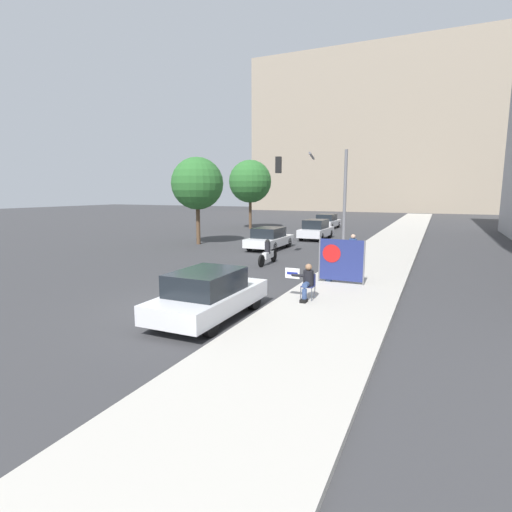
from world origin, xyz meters
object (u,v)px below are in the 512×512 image
at_px(car_on_road_nearest, 269,238).
at_px(street_tree_midblock, 250,182).
at_px(pedestrian_behind, 353,252).
at_px(protest_banner, 341,260).
at_px(traffic_light_pole, 319,185).
at_px(motorcycle_on_road, 268,254).
at_px(parked_car_curbside, 208,294).
at_px(seated_protester, 307,281).
at_px(street_tree_near_curb, 197,184).
at_px(jogger_on_sidewalk, 329,261).
at_px(car_on_road_midblock, 316,230).
at_px(car_on_road_distant, 327,221).

distance_m(car_on_road_nearest, street_tree_midblock, 15.02).
xyz_separation_m(pedestrian_behind, protest_banner, (0.12, -2.92, 0.08)).
height_order(traffic_light_pole, street_tree_midblock, street_tree_midblock).
bearing_deg(protest_banner, motorcycle_on_road, 143.78).
bearing_deg(parked_car_curbside, seated_protester, 51.71).
bearing_deg(street_tree_midblock, car_on_road_nearest, -59.71).
relative_size(pedestrian_behind, motorcycle_on_road, 0.73).
xyz_separation_m(traffic_light_pole, car_on_road_nearest, (-4.07, 3.10, -3.28)).
height_order(motorcycle_on_road, street_tree_near_curb, street_tree_near_curb).
xyz_separation_m(pedestrian_behind, car_on_road_nearest, (-6.36, 5.39, -0.26)).
xyz_separation_m(jogger_on_sidewalk, protest_banner, (0.50, -0.19, 0.09)).
xyz_separation_m(pedestrian_behind, street_tree_near_curb, (-11.87, 5.62, 3.25)).
bearing_deg(car_on_road_midblock, car_on_road_distant, 99.57).
xyz_separation_m(jogger_on_sidewalk, car_on_road_nearest, (-5.98, 8.13, -0.26)).
height_order(parked_car_curbside, car_on_road_midblock, car_on_road_midblock).
xyz_separation_m(car_on_road_nearest, car_on_road_midblock, (1.21, 6.48, 0.06)).
xyz_separation_m(seated_protester, jogger_on_sidewalk, (-0.04, 3.04, 0.19)).
bearing_deg(pedestrian_behind, car_on_road_distant, -167.45).
xyz_separation_m(car_on_road_nearest, car_on_road_distant, (-0.37, 15.80, 0.03)).
relative_size(traffic_light_pole, street_tree_near_curb, 0.93).
xyz_separation_m(parked_car_curbside, street_tree_near_curb, (-9.41, 14.08, 3.49)).
relative_size(jogger_on_sidewalk, street_tree_near_curb, 0.27).
xyz_separation_m(jogger_on_sidewalk, car_on_road_distant, (-6.34, 23.92, -0.23)).
relative_size(street_tree_near_curb, street_tree_midblock, 0.89).
relative_size(traffic_light_pole, car_on_road_nearest, 1.34).
relative_size(car_on_road_nearest, car_on_road_midblock, 0.98).
height_order(seated_protester, car_on_road_midblock, car_on_road_midblock).
distance_m(car_on_road_midblock, motorcycle_on_road, 11.58).
bearing_deg(motorcycle_on_road, pedestrian_behind, -4.36).
relative_size(car_on_road_nearest, street_tree_midblock, 0.62).
height_order(car_on_road_nearest, motorcycle_on_road, car_on_road_nearest).
height_order(car_on_road_midblock, motorcycle_on_road, car_on_road_midblock).
height_order(car_on_road_nearest, car_on_road_distant, car_on_road_distant).
xyz_separation_m(street_tree_near_curb, street_tree_midblock, (-1.80, 12.29, 0.44)).
height_order(jogger_on_sidewalk, pedestrian_behind, pedestrian_behind).
height_order(jogger_on_sidewalk, protest_banner, protest_banner).
relative_size(traffic_light_pole, car_on_road_distant, 1.26).
height_order(seated_protester, street_tree_midblock, street_tree_midblock).
bearing_deg(motorcycle_on_road, jogger_on_sidewalk, -37.86).
height_order(traffic_light_pole, car_on_road_nearest, traffic_light_pole).
bearing_deg(jogger_on_sidewalk, street_tree_near_curb, -35.05).
bearing_deg(protest_banner, seated_protester, -99.24).
bearing_deg(street_tree_midblock, protest_banner, -56.49).
height_order(parked_car_curbside, car_on_road_nearest, parked_car_curbside).
distance_m(pedestrian_behind, parked_car_curbside, 8.81).
distance_m(seated_protester, car_on_road_distant, 27.71).
height_order(seated_protester, pedestrian_behind, pedestrian_behind).
distance_m(traffic_light_pole, street_tree_midblock, 19.33).
height_order(traffic_light_pole, car_on_road_midblock, traffic_light_pole).
xyz_separation_m(pedestrian_behind, car_on_road_distant, (-6.72, 21.19, -0.23)).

